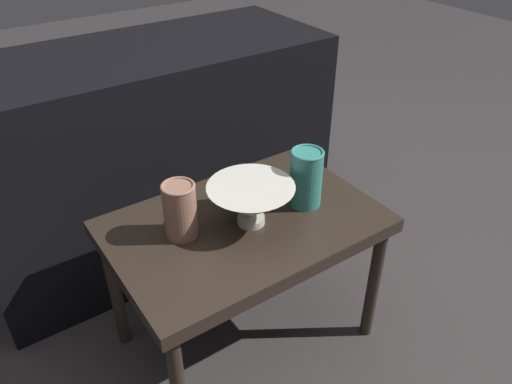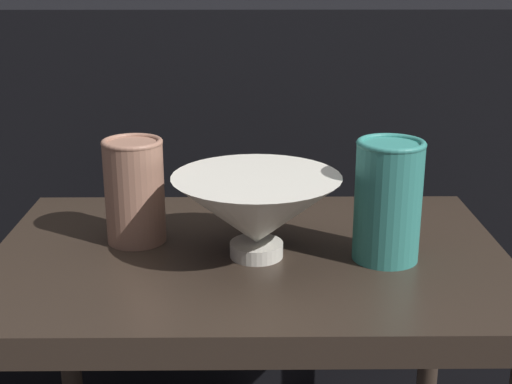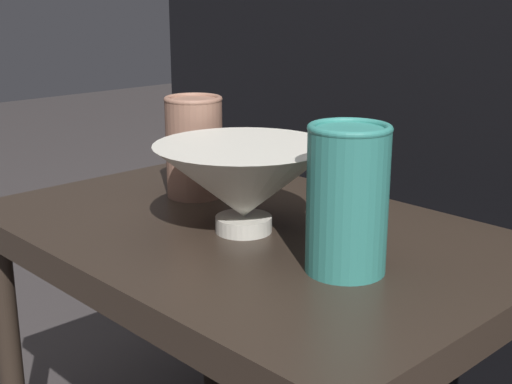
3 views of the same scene
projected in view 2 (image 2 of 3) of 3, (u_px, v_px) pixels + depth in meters
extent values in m
cube|color=#2D231C|center=(253.00, 264.00, 0.99)|extent=(0.71, 0.47, 0.04)
cylinder|color=#2D231C|center=(71.00, 336.00, 1.24)|extent=(0.04, 0.04, 0.41)
cylinder|color=#2D231C|center=(433.00, 334.00, 1.25)|extent=(0.04, 0.04, 0.41)
cube|color=black|center=(251.00, 177.00, 1.57)|extent=(1.21, 0.50, 0.75)
cylinder|color=silver|center=(260.00, 249.00, 0.96)|extent=(0.07, 0.07, 0.02)
cone|color=silver|center=(260.00, 210.00, 0.94)|extent=(0.22, 0.22, 0.09)
cylinder|color=#996B56|center=(138.00, 192.00, 1.00)|extent=(0.08, 0.08, 0.14)
torus|color=#996B56|center=(135.00, 142.00, 0.97)|extent=(0.08, 0.08, 0.01)
cylinder|color=teal|center=(391.00, 202.00, 0.93)|extent=(0.09, 0.09, 0.16)
torus|color=teal|center=(395.00, 144.00, 0.91)|extent=(0.09, 0.09, 0.01)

